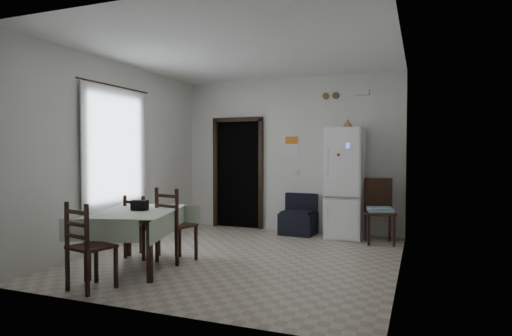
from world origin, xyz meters
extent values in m
plane|color=#C1B49D|center=(0.00, 0.00, 0.00)|extent=(4.50, 4.50, 0.00)
cube|color=black|center=(-1.05, 2.46, 1.05)|extent=(0.90, 0.45, 2.10)
cube|color=black|center=(-1.54, 2.22, 1.05)|extent=(0.08, 0.10, 2.18)
cube|color=black|center=(-0.56, 2.22, 1.05)|extent=(0.08, 0.10, 2.18)
cube|color=black|center=(-1.05, 2.22, 2.14)|extent=(1.06, 0.10, 0.08)
cube|color=silver|center=(-2.15, -0.20, 1.55)|extent=(0.10, 1.20, 1.60)
cube|color=silver|center=(-2.04, -0.20, 1.55)|extent=(0.02, 1.45, 1.85)
cylinder|color=black|center=(-2.03, -0.20, 2.50)|extent=(0.02, 1.60, 0.02)
cube|color=white|center=(0.05, 2.24, 1.62)|extent=(0.28, 0.02, 0.40)
cube|color=orange|center=(0.05, 2.23, 1.72)|extent=(0.24, 0.01, 0.14)
cube|color=beige|center=(0.15, 2.24, 1.10)|extent=(0.08, 0.02, 0.12)
cylinder|color=brown|center=(0.70, 2.23, 2.52)|extent=(0.12, 0.03, 0.12)
cylinder|color=brown|center=(0.88, 2.23, 2.52)|extent=(0.12, 0.03, 0.12)
cube|color=white|center=(1.35, 2.21, 2.55)|extent=(0.25, 0.07, 0.09)
cone|color=tan|center=(1.15, 1.96, 1.99)|extent=(0.20, 0.20, 0.16)
cube|color=black|center=(-1.05, -0.96, 0.80)|extent=(0.21, 0.14, 0.13)
camera|label=1|loc=(2.34, -5.55, 1.48)|focal=30.00mm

